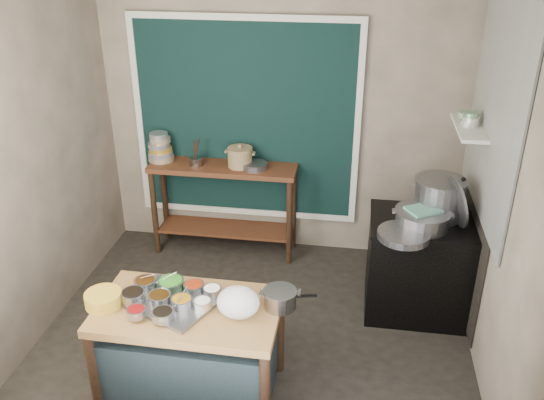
% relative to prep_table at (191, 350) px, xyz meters
% --- Properties ---
extents(floor, '(3.50, 3.00, 0.02)m').
position_rel_prep_table_xyz_m(floor, '(0.33, 0.73, -0.39)').
color(floor, '#2A2520').
rests_on(floor, ground).
extents(back_wall, '(3.50, 0.02, 2.80)m').
position_rel_prep_table_xyz_m(back_wall, '(0.33, 2.24, 1.02)').
color(back_wall, gray).
rests_on(back_wall, floor).
extents(left_wall, '(0.02, 3.00, 2.80)m').
position_rel_prep_table_xyz_m(left_wall, '(-1.43, 0.73, 1.02)').
color(left_wall, gray).
rests_on(left_wall, floor).
extents(right_wall, '(0.02, 3.00, 2.80)m').
position_rel_prep_table_xyz_m(right_wall, '(2.09, 0.73, 1.02)').
color(right_wall, gray).
rests_on(right_wall, floor).
extents(curtain_panel, '(2.10, 0.02, 1.90)m').
position_rel_prep_table_xyz_m(curtain_panel, '(-0.02, 2.20, 0.98)').
color(curtain_panel, black).
rests_on(curtain_panel, back_wall).
extents(curtain_frame, '(2.22, 0.03, 2.02)m').
position_rel_prep_table_xyz_m(curtain_frame, '(-0.02, 2.19, 0.98)').
color(curtain_frame, beige).
rests_on(curtain_frame, back_wall).
extents(tile_panel, '(0.02, 1.70, 1.70)m').
position_rel_prep_table_xyz_m(tile_panel, '(2.06, 1.28, 1.48)').
color(tile_panel, '#B2B2AA').
rests_on(tile_panel, right_wall).
extents(soot_patch, '(0.01, 1.30, 1.30)m').
position_rel_prep_table_xyz_m(soot_patch, '(2.07, 1.38, 0.32)').
color(soot_patch, black).
rests_on(soot_patch, right_wall).
extents(wall_shelf, '(0.22, 0.70, 0.03)m').
position_rel_prep_table_xyz_m(wall_shelf, '(1.96, 1.58, 1.23)').
color(wall_shelf, beige).
rests_on(wall_shelf, right_wall).
extents(prep_table, '(1.25, 0.73, 0.75)m').
position_rel_prep_table_xyz_m(prep_table, '(0.00, 0.00, 0.00)').
color(prep_table, olive).
rests_on(prep_table, floor).
extents(back_counter, '(1.45, 0.40, 0.95)m').
position_rel_prep_table_xyz_m(back_counter, '(-0.22, 2.01, 0.10)').
color(back_counter, '#4F2816').
rests_on(back_counter, floor).
extents(stove_block, '(0.90, 0.68, 0.85)m').
position_rel_prep_table_xyz_m(stove_block, '(1.68, 1.28, 0.05)').
color(stove_block, black).
rests_on(stove_block, floor).
extents(stove_top, '(0.92, 0.69, 0.03)m').
position_rel_prep_table_xyz_m(stove_top, '(1.68, 1.28, 0.49)').
color(stove_top, black).
rests_on(stove_top, stove_block).
extents(condiment_tray, '(0.70, 0.62, 0.03)m').
position_rel_prep_table_xyz_m(condiment_tray, '(-0.13, 0.02, 0.39)').
color(condiment_tray, gray).
rests_on(condiment_tray, prep_table).
extents(condiment_bowls, '(0.67, 0.50, 0.07)m').
position_rel_prep_table_xyz_m(condiment_bowls, '(-0.15, 0.03, 0.43)').
color(condiment_bowls, gray).
rests_on(condiment_bowls, condiment_tray).
extents(yellow_basin, '(0.27, 0.27, 0.10)m').
position_rel_prep_table_xyz_m(yellow_basin, '(-0.57, -0.06, 0.42)').
color(yellow_basin, gold).
rests_on(yellow_basin, prep_table).
extents(saucepan, '(0.28, 0.28, 0.13)m').
position_rel_prep_table_xyz_m(saucepan, '(0.62, 0.10, 0.44)').
color(saucepan, gray).
rests_on(saucepan, prep_table).
extents(plastic_bag_a, '(0.33, 0.30, 0.21)m').
position_rel_prep_table_xyz_m(plastic_bag_a, '(0.36, -0.04, 0.48)').
color(plastic_bag_a, white).
rests_on(plastic_bag_a, prep_table).
extents(plastic_bag_b, '(0.21, 0.19, 0.15)m').
position_rel_prep_table_xyz_m(plastic_bag_b, '(0.37, 0.06, 0.45)').
color(plastic_bag_b, white).
rests_on(plastic_bag_b, prep_table).
extents(bowl_stack, '(0.25, 0.25, 0.29)m').
position_rel_prep_table_xyz_m(bowl_stack, '(-0.87, 2.05, 0.70)').
color(bowl_stack, tan).
rests_on(bowl_stack, back_counter).
extents(utensil_cup, '(0.16, 0.16, 0.08)m').
position_rel_prep_table_xyz_m(utensil_cup, '(-0.48, 1.98, 0.62)').
color(utensil_cup, gray).
rests_on(utensil_cup, back_counter).
extents(ceramic_crock, '(0.28, 0.28, 0.17)m').
position_rel_prep_table_xyz_m(ceramic_crock, '(-0.05, 2.01, 0.66)').
color(ceramic_crock, '#917B4F').
rests_on(ceramic_crock, back_counter).
extents(wide_bowl, '(0.32, 0.32, 0.06)m').
position_rel_prep_table_xyz_m(wide_bowl, '(0.10, 1.98, 0.61)').
color(wide_bowl, gray).
rests_on(wide_bowl, back_counter).
extents(stock_pot, '(0.45, 0.45, 0.34)m').
position_rel_prep_table_xyz_m(stock_pot, '(1.76, 1.37, 0.67)').
color(stock_pot, gray).
rests_on(stock_pot, stove_top).
extents(pot_lid, '(0.20, 0.44, 0.42)m').
position_rel_prep_table_xyz_m(pot_lid, '(1.88, 1.24, 0.71)').
color(pot_lid, gray).
rests_on(pot_lid, stove_top).
extents(steamer, '(0.46, 0.46, 0.15)m').
position_rel_prep_table_xyz_m(steamer, '(1.62, 1.16, 0.58)').
color(steamer, gray).
rests_on(steamer, stove_top).
extents(green_cloth, '(0.32, 0.30, 0.02)m').
position_rel_prep_table_xyz_m(green_cloth, '(1.62, 1.16, 0.66)').
color(green_cloth, '#63AC98').
rests_on(green_cloth, steamer).
extents(shallow_pan, '(0.52, 0.52, 0.05)m').
position_rel_prep_table_xyz_m(shallow_pan, '(1.47, 0.96, 0.53)').
color(shallow_pan, gray).
rests_on(shallow_pan, stove_top).
extents(shelf_bowl_stack, '(0.14, 0.14, 0.11)m').
position_rel_prep_table_xyz_m(shelf_bowl_stack, '(1.96, 1.58, 1.29)').
color(shelf_bowl_stack, silver).
rests_on(shelf_bowl_stack, wall_shelf).
extents(shelf_bowl_green, '(0.17, 0.17, 0.05)m').
position_rel_prep_table_xyz_m(shelf_bowl_green, '(1.96, 1.80, 1.26)').
color(shelf_bowl_green, gray).
rests_on(shelf_bowl_green, wall_shelf).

